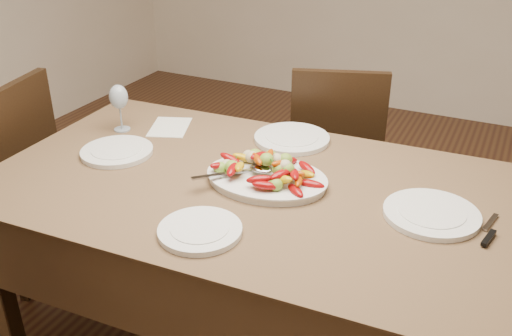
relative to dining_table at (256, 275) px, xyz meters
The scene contains 12 objects.
dining_table is the anchor object (origin of this frame).
chair_far 0.93m from the dining_table, 91.20° to the left, with size 0.42×0.42×0.95m, color black, non-canonical shape.
serving_platter 0.39m from the dining_table, 41.17° to the left, with size 0.41×0.30×0.02m, color white.
roasted_vegetables 0.45m from the dining_table, 41.17° to the left, with size 0.34×0.23×0.09m, color maroon, non-canonical shape.
serving_spoon 0.43m from the dining_table, 155.89° to the right, with size 0.28×0.06×0.03m, color #9EA0A8, non-canonical shape.
plate_left 0.69m from the dining_table, behind, with size 0.27×0.27×0.02m, color white.
plate_right 0.69m from the dining_table, ahead, with size 0.29×0.29×0.02m, color white.
plate_far 0.55m from the dining_table, 94.44° to the left, with size 0.30×0.30×0.02m, color white.
plate_near 0.52m from the dining_table, 92.75° to the right, with size 0.25×0.25×0.02m, color white.
wine_glass 0.87m from the dining_table, 165.69° to the left, with size 0.08×0.08×0.20m, color #8C99A5, non-canonical shape.
menu_card 0.72m from the dining_table, 151.96° to the left, with size 0.15×0.21×0.00m, color silver.
table_knife 0.84m from the dining_table, ahead, with size 0.02×0.20×0.01m, color #9EA0A8, non-canonical shape.
Camera 1 is at (0.72, -1.43, 1.68)m, focal length 40.00 mm.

